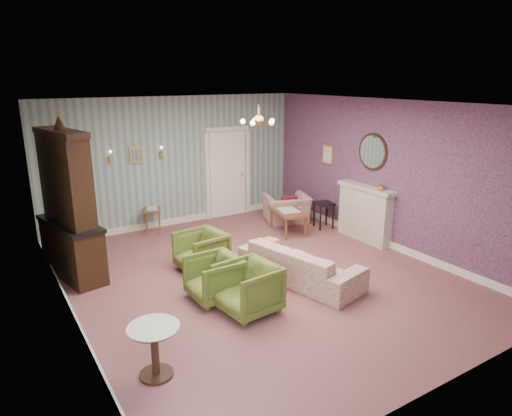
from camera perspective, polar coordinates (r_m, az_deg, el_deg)
floor at (r=7.93m, az=0.31°, el=-8.56°), size 7.00×7.00×0.00m
ceiling at (r=7.21m, az=0.35°, el=12.86°), size 7.00×7.00×0.00m
wall_back at (r=10.50m, az=-10.00°, el=5.67°), size 6.00×0.00×6.00m
wall_front at (r=5.00m, az=22.48°, el=-7.04°), size 6.00×0.00×6.00m
wall_left at (r=6.42m, az=-22.94°, el=-2.05°), size 0.00×7.00×7.00m
wall_right at (r=9.35m, az=16.09°, el=4.01°), size 0.00×7.00×7.00m
wall_right_floral at (r=9.34m, az=16.03°, el=4.01°), size 0.00×7.00×7.00m
door at (r=11.07m, az=-3.58°, el=4.48°), size 1.12×0.12×2.16m
olive_chair_a at (r=6.67m, az=-1.04°, el=-9.74°), size 0.81×0.86×0.81m
olive_chair_b at (r=7.07m, az=-5.24°, el=-8.46°), size 0.70×0.74×0.76m
olive_chair_c at (r=8.09m, az=-6.84°, el=-5.17°), size 0.79×0.84×0.78m
sofa_chintz at (r=7.65m, az=5.56°, el=-6.18°), size 1.12×2.23×0.84m
wingback_chair at (r=10.70m, az=3.86°, el=0.48°), size 1.14×0.91×0.86m
dresser at (r=8.15m, az=-22.51°, el=0.79°), size 0.86×1.67×2.66m
fireplace at (r=9.73m, az=13.41°, el=-0.63°), size 0.30×1.40×1.16m
mantel_vase at (r=9.28m, az=15.32°, el=2.61°), size 0.15×0.15×0.15m
oval_mirror at (r=9.52m, az=14.33°, el=6.80°), size 0.04×0.76×0.84m
framed_print at (r=10.53m, az=8.98°, el=6.58°), size 0.04×0.34×0.42m
coffee_table at (r=10.02m, az=4.00°, el=-1.65°), size 0.76×1.10×0.51m
side_table_black at (r=10.40m, az=8.42°, el=-0.90°), size 0.47×0.47×0.59m
pedestal_table at (r=5.53m, az=-12.49°, el=-17.03°), size 0.75×0.75×0.64m
nesting_table at (r=10.20m, az=-12.74°, el=-1.46°), size 0.49×0.55×0.60m
gilt_mirror_back at (r=10.12m, az=-14.72°, el=6.44°), size 0.28×0.06×0.36m
sconce_left at (r=9.95m, az=-17.71°, el=6.05°), size 0.16×0.12×0.30m
sconce_right at (r=10.28m, az=-11.75°, el=6.77°), size 0.16×0.12×0.30m
chandelier at (r=7.23m, az=0.34°, el=10.72°), size 0.56×0.56×0.36m
burgundy_cushion at (r=10.54m, az=4.12°, el=0.51°), size 0.41×0.28×0.39m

